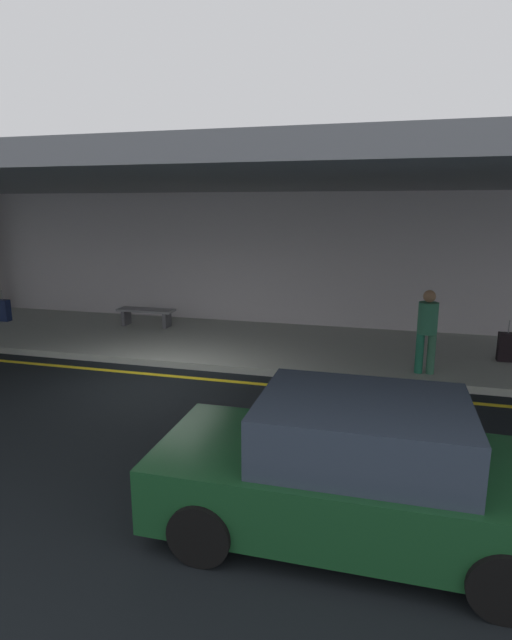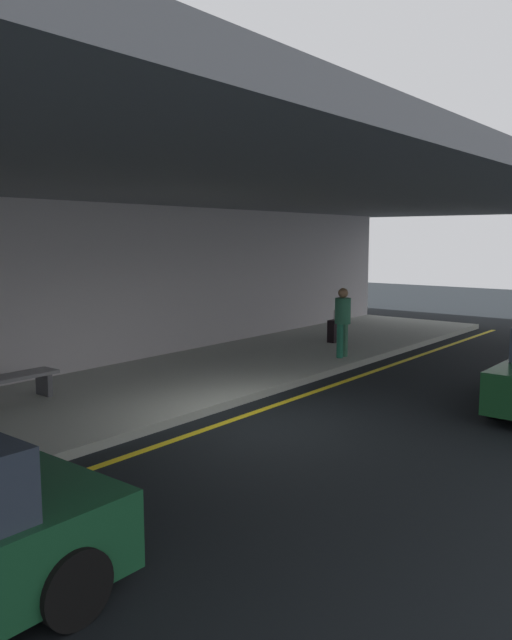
{
  "view_description": "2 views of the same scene",
  "coord_description": "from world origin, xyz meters",
  "views": [
    {
      "loc": [
        4.36,
        -8.65,
        3.4
      ],
      "look_at": [
        1.43,
        2.39,
        0.85
      ],
      "focal_mm": 28.52,
      "sensor_mm": 36.0,
      "label": 1
    },
    {
      "loc": [
        -7.84,
        -6.16,
        3.03
      ],
      "look_at": [
        2.41,
        2.07,
        1.3
      ],
      "focal_mm": 35.15,
      "sensor_mm": 36.0,
      "label": 2
    }
  ],
  "objects": [
    {
      "name": "ground_plane",
      "position": [
        0.0,
        0.0,
        0.0
      ],
      "size": [
        60.0,
        60.0,
        0.0
      ],
      "primitive_type": "plane",
      "color": "black"
    },
    {
      "name": "sidewalk",
      "position": [
        0.0,
        3.1,
        0.07
      ],
      "size": [
        26.0,
        4.2,
        0.15
      ],
      "primitive_type": "cube",
      "color": "#9EA399",
      "rests_on": "ground"
    },
    {
      "name": "lane_stripe_yellow",
      "position": [
        0.0,
        0.51,
        0.0
      ],
      "size": [
        26.0,
        0.14,
        0.01
      ],
      "primitive_type": "cube",
      "color": "yellow",
      "rests_on": "ground"
    },
    {
      "name": "ceiling_overhang",
      "position": [
        0.0,
        2.6,
        3.95
      ],
      "size": [
        28.0,
        13.2,
        0.3
      ],
      "primitive_type": "cube",
      "color": "slate",
      "rests_on": "support_column_far_left"
    },
    {
      "name": "terminal_back_wall",
      "position": [
        0.0,
        5.35,
        1.9
      ],
      "size": [
        26.0,
        0.3,
        3.8
      ],
      "primitive_type": "cube",
      "color": "#BBB5BA",
      "rests_on": "ground"
    },
    {
      "name": "car_dark_green",
      "position": [
        4.11,
        -3.73,
        0.71
      ],
      "size": [
        4.1,
        1.92,
        1.5
      ],
      "rotation": [
        0.0,
        0.0,
        3.22
      ],
      "color": "#164221",
      "rests_on": "ground"
    },
    {
      "name": "traveler_with_luggage",
      "position": [
        5.13,
        1.57,
        1.11
      ],
      "size": [
        0.38,
        0.38,
        1.68
      ],
      "rotation": [
        0.0,
        0.0,
        0.74
      ],
      "color": "#1B6349",
      "rests_on": "sidewalk"
    },
    {
      "name": "suitcase_upright_primary",
      "position": [
        -6.44,
        3.45,
        0.46
      ],
      "size": [
        0.36,
        0.22,
        0.9
      ],
      "rotation": [
        0.0,
        0.0,
        -0.41
      ],
      "color": "#142046",
      "rests_on": "sidewalk"
    },
    {
      "name": "suitcase_upright_secondary",
      "position": [
        6.87,
        2.88,
        0.46
      ],
      "size": [
        0.36,
        0.22,
        0.9
      ],
      "rotation": [
        0.0,
        0.0,
        -0.25
      ],
      "color": "black",
      "rests_on": "sidewalk"
    },
    {
      "name": "bench_metal",
      "position": [
        -2.13,
        3.92,
        0.5
      ],
      "size": [
        1.6,
        0.5,
        0.48
      ],
      "color": "slate",
      "rests_on": "sidewalk"
    }
  ]
}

